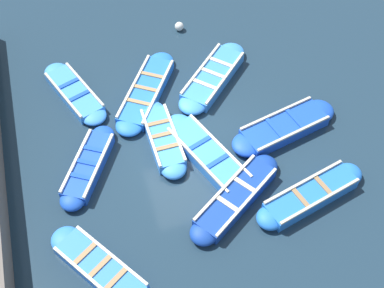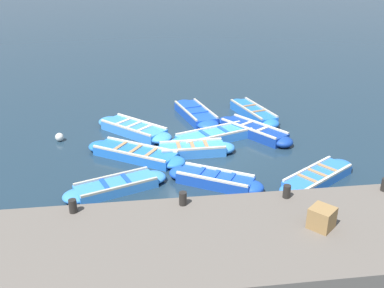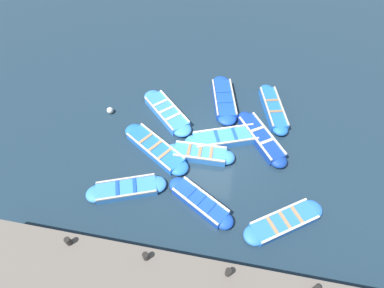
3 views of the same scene
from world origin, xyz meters
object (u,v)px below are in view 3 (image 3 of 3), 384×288
at_px(boat_stern_in, 167,112).
at_px(boat_broadside, 224,99).
at_px(boat_near_quay, 127,189).
at_px(bollard_mid_north, 146,256).
at_px(buoy_orange_near, 110,110).
at_px(boat_end_of_row, 200,202).
at_px(bollard_mid_south, 228,272).
at_px(boat_bow_out, 284,222).
at_px(boat_outer_right, 225,138).
at_px(boat_drifting, 155,148).
at_px(boat_alongside, 200,154).
at_px(boat_far_corner, 273,109).
at_px(boat_inner_gap, 261,138).
at_px(bollard_north, 68,241).

xyz_separation_m(boat_stern_in, boat_broadside, (-1.50, 2.77, 0.00)).
distance_m(boat_near_quay, bollard_mid_north, 3.56).
height_order(boat_stern_in, buoy_orange_near, boat_stern_in).
bearing_deg(boat_end_of_row, boat_near_quay, -90.88).
bearing_deg(boat_end_of_row, bollard_mid_south, 25.72).
xyz_separation_m(boat_bow_out, boat_end_of_row, (-0.23, -3.37, 0.03)).
xyz_separation_m(boat_outer_right, bollard_mid_north, (6.40, -1.98, 1.09)).
relative_size(boat_drifting, boat_alongside, 1.18).
bearing_deg(buoy_orange_near, boat_bow_out, 62.73).
relative_size(boat_near_quay, boat_far_corner, 0.92).
height_order(boat_stern_in, boat_broadside, boat_broadside).
bearing_deg(boat_bow_out, bollard_mid_south, -37.81).
bearing_deg(boat_alongside, boat_stern_in, -137.36).
bearing_deg(boat_stern_in, boat_end_of_row, 28.33).
relative_size(boat_drifting, boat_outer_right, 0.95).
distance_m(boat_alongside, boat_end_of_row, 2.45).
bearing_deg(boat_outer_right, boat_drifting, -68.93).
relative_size(boat_outer_right, bollard_mid_north, 11.47).
bearing_deg(boat_inner_gap, buoy_orange_near, -93.31).
height_order(boat_outer_right, bollard_north, bollard_north).
distance_m(boat_alongside, bollard_mid_north, 5.43).
xyz_separation_m(boat_inner_gap, boat_outer_right, (0.30, -1.68, -0.02)).
xyz_separation_m(boat_bow_out, boat_broadside, (-6.45, -3.14, 0.03)).
bearing_deg(boat_alongside, bollard_mid_south, 18.76).
xyz_separation_m(boat_far_corner, bollard_mid_south, (8.80, -1.46, 1.06)).
height_order(boat_bow_out, boat_broadside, boat_broadside).
bearing_deg(boat_far_corner, boat_broadside, -95.26).
distance_m(boat_end_of_row, bollard_north, 5.07).
xyz_separation_m(boat_bow_out, bollard_mid_north, (2.59, -4.73, 1.11)).
xyz_separation_m(boat_near_quay, bollard_mid_north, (2.87, 1.80, 1.11)).
height_order(boat_bow_out, boat_outer_right, boat_outer_right).
bearing_deg(boat_alongside, boat_end_of_row, 9.88).
bearing_deg(buoy_orange_near, boat_far_corner, 101.28).
relative_size(boat_end_of_row, buoy_orange_near, 9.42).
distance_m(boat_near_quay, bollard_mid_south, 5.47).
height_order(boat_end_of_row, bollard_mid_south, bollard_mid_south).
distance_m(boat_drifting, boat_near_quay, 2.41).
xyz_separation_m(boat_bow_out, boat_far_corner, (-6.21, -0.55, 0.05)).
relative_size(boat_bow_out, bollard_mid_south, 9.65).
relative_size(boat_broadside, buoy_orange_near, 11.66).
xyz_separation_m(boat_drifting, boat_far_corner, (-3.62, 5.34, 0.03)).
bearing_deg(boat_stern_in, boat_bow_out, 50.06).
distance_m(bollard_mid_north, buoy_orange_near, 8.32).
bearing_deg(boat_end_of_row, boat_inner_gap, 149.41).
distance_m(boat_alongside, bollard_mid_south, 5.63).
distance_m(boat_inner_gap, boat_end_of_row, 4.51).
bearing_deg(boat_stern_in, bollard_mid_south, 27.37).
bearing_deg(boat_alongside, boat_far_corner, 137.78).
distance_m(boat_bow_out, boat_broadside, 7.18).
xyz_separation_m(boat_alongside, boat_outer_right, (-1.16, 1.04, -0.00)).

